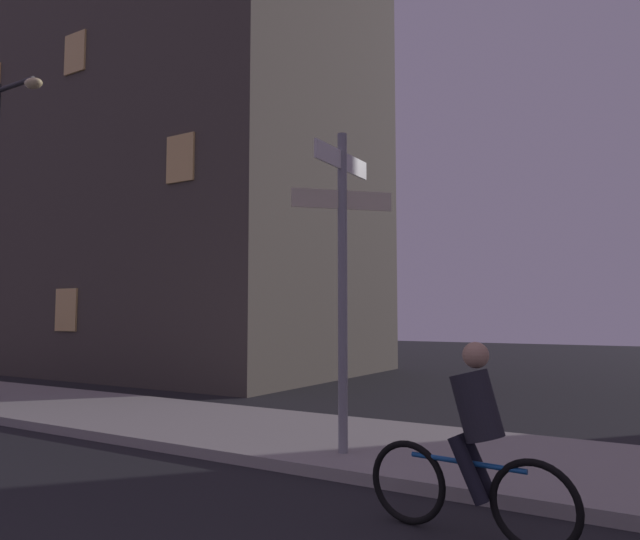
% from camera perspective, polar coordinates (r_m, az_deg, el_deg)
% --- Properties ---
extents(sidewalk_kerb, '(40.00, 3.07, 0.14)m').
position_cam_1_polar(sidewalk_kerb, '(7.93, 11.19, -17.23)').
color(sidewalk_kerb, '#9E9991').
rests_on(sidewalk_kerb, ground_plane).
extents(signpost, '(0.96, 1.34, 4.03)m').
position_cam_1_polar(signpost, '(7.38, 2.22, 0.77)').
color(signpost, gray).
rests_on(signpost, sidewalk_kerb).
extents(cyclist, '(1.82, 0.36, 1.61)m').
position_cam_1_polar(cyclist, '(5.19, 14.65, -16.37)').
color(cyclist, black).
rests_on(cyclist, ground_plane).
extents(building_left_block, '(12.86, 8.49, 17.98)m').
position_cam_1_polar(building_left_block, '(21.88, -13.60, 14.72)').
color(building_left_block, '#4C443D').
rests_on(building_left_block, ground_plane).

